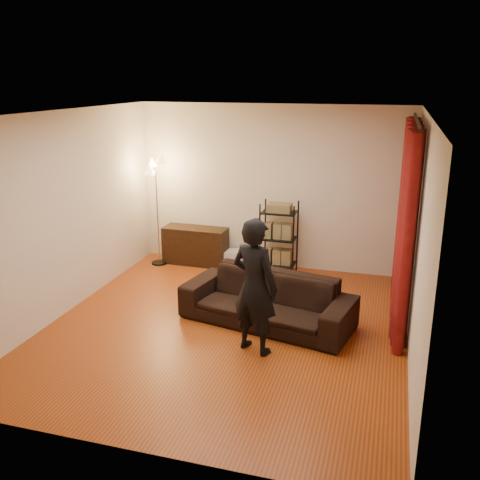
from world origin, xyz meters
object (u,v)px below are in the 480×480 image
(sofa, at_px, (267,300))
(media_cabinet, at_px, (196,246))
(person, at_px, (255,286))
(floor_lamp, at_px, (157,212))
(wire_shelf, at_px, (279,238))
(storage_boxes, at_px, (232,258))

(sofa, height_order, media_cabinet, sofa)
(person, relative_size, floor_lamp, 0.88)
(sofa, distance_m, media_cabinet, 2.61)
(person, height_order, media_cabinet, person)
(wire_shelf, bearing_deg, person, -78.94)
(storage_boxes, bearing_deg, wire_shelf, -10.06)
(media_cabinet, bearing_deg, floor_lamp, -160.95)
(storage_boxes, distance_m, wire_shelf, 0.97)
(media_cabinet, relative_size, wire_shelf, 0.91)
(sofa, height_order, person, person)
(sofa, distance_m, wire_shelf, 1.90)
(sofa, xyz_separation_m, storage_boxes, (-1.10, 2.02, -0.19))
(sofa, height_order, floor_lamp, floor_lamp)
(media_cabinet, relative_size, storage_boxes, 3.36)
(sofa, relative_size, floor_lamp, 1.21)
(wire_shelf, bearing_deg, storage_boxes, 174.85)
(media_cabinet, bearing_deg, wire_shelf, -1.87)
(person, distance_m, wire_shelf, 2.64)
(sofa, bearing_deg, floor_lamp, 155.07)
(wire_shelf, height_order, floor_lamp, floor_lamp)
(person, distance_m, storage_boxes, 3.06)
(sofa, relative_size, storage_boxes, 6.83)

